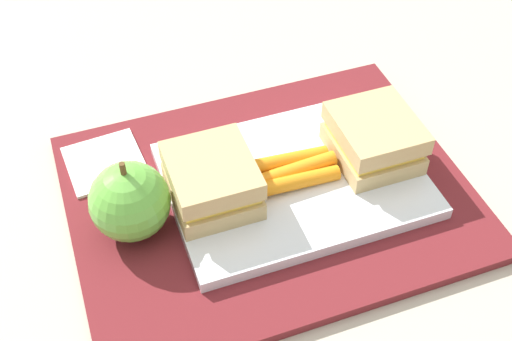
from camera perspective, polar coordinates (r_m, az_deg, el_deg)
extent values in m
plane|color=#B7AD99|center=(0.61, 1.11, -2.44)|extent=(2.40, 2.40, 0.00)
cube|color=maroon|center=(0.60, 1.12, -2.13)|extent=(0.36, 0.28, 0.01)
cube|color=white|center=(0.60, 3.36, -0.83)|extent=(0.23, 0.17, 0.01)
cube|color=tan|center=(0.62, 10.13, 1.93)|extent=(0.07, 0.08, 0.02)
cube|color=#F4CC4C|center=(0.61, 10.29, 2.80)|extent=(0.07, 0.07, 0.01)
cube|color=tan|center=(0.60, 10.45, 3.70)|extent=(0.07, 0.08, 0.02)
cube|color=tan|center=(0.57, -3.81, -1.75)|extent=(0.07, 0.08, 0.02)
cube|color=#F4CC4C|center=(0.56, -3.88, -0.87)|extent=(0.07, 0.07, 0.01)
cube|color=tan|center=(0.55, -3.94, 0.04)|extent=(0.07, 0.08, 0.02)
cylinder|color=orange|center=(0.60, 2.92, 0.92)|extent=(0.08, 0.01, 0.02)
cylinder|color=orange|center=(0.59, 3.58, 0.03)|extent=(0.08, 0.01, 0.02)
cylinder|color=orange|center=(0.58, 3.85, -0.92)|extent=(0.08, 0.01, 0.02)
sphere|color=#66B742|center=(0.56, -11.07, -2.37)|extent=(0.07, 0.07, 0.07)
cylinder|color=brown|center=(0.53, -11.66, 0.44)|extent=(0.00, 0.01, 0.01)
cube|color=white|center=(0.64, -13.08, 0.73)|extent=(0.08, 0.08, 0.00)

